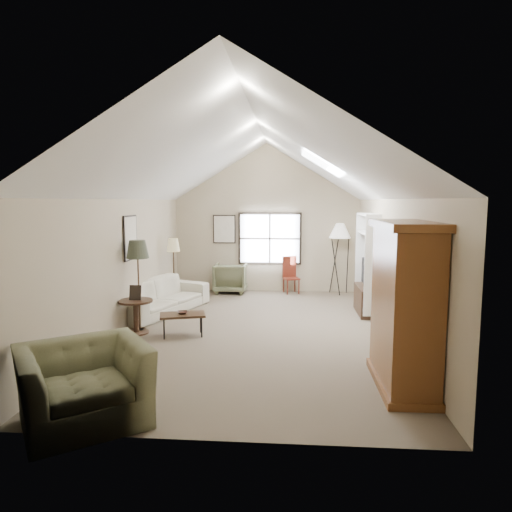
# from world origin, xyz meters

# --- Properties ---
(room_shell) EXTENTS (5.01, 8.01, 4.00)m
(room_shell) POSITION_xyz_m (0.00, 0.00, 3.21)
(room_shell) COLOR #6F624F
(room_shell) RESTS_ON ground
(window) EXTENTS (1.72, 0.08, 1.42)m
(window) POSITION_xyz_m (0.10, 3.96, 1.45)
(window) COLOR black
(window) RESTS_ON room_shell
(skylight) EXTENTS (0.80, 1.20, 0.52)m
(skylight) POSITION_xyz_m (1.30, 0.90, 3.22)
(skylight) COLOR white
(skylight) RESTS_ON room_shell
(wall_art) EXTENTS (1.97, 3.71, 0.88)m
(wall_art) POSITION_xyz_m (-1.88, 1.94, 1.73)
(wall_art) COLOR black
(wall_art) RESTS_ON room_shell
(armoire) EXTENTS (0.60, 1.50, 2.20)m
(armoire) POSITION_xyz_m (2.18, -2.40, 1.10)
(armoire) COLOR brown
(armoire) RESTS_ON ground
(tv_alcove) EXTENTS (0.32, 1.30, 2.10)m
(tv_alcove) POSITION_xyz_m (2.34, 1.60, 1.15)
(tv_alcove) COLOR white
(tv_alcove) RESTS_ON ground
(media_console) EXTENTS (0.34, 1.18, 0.60)m
(media_console) POSITION_xyz_m (2.32, 1.60, 0.30)
(media_console) COLOR #382316
(media_console) RESTS_ON ground
(tv_panel) EXTENTS (0.05, 0.90, 0.55)m
(tv_panel) POSITION_xyz_m (2.32, 1.60, 0.92)
(tv_panel) COLOR black
(tv_panel) RESTS_ON media_console
(sofa) EXTENTS (1.83, 2.72, 0.74)m
(sofa) POSITION_xyz_m (-2.20, 1.32, 0.37)
(sofa) COLOR beige
(sofa) RESTS_ON ground
(armchair_near) EXTENTS (1.78, 1.74, 0.87)m
(armchair_near) POSITION_xyz_m (-1.61, -3.70, 0.44)
(armchair_near) COLOR #71714F
(armchair_near) RESTS_ON ground
(armchair_far) EXTENTS (0.86, 0.89, 0.79)m
(armchair_far) POSITION_xyz_m (-0.94, 3.69, 0.40)
(armchair_far) COLOR #5F6244
(armchair_far) RESTS_ON ground
(coffee_table) EXTENTS (0.90, 0.65, 0.42)m
(coffee_table) POSITION_xyz_m (-1.29, -0.39, 0.21)
(coffee_table) COLOR #3C2A18
(coffee_table) RESTS_ON ground
(bowl) EXTENTS (0.24, 0.24, 0.05)m
(bowl) POSITION_xyz_m (-1.29, -0.39, 0.44)
(bowl) COLOR #3C2018
(bowl) RESTS_ON coffee_table
(side_table) EXTENTS (0.82, 0.82, 0.64)m
(side_table) POSITION_xyz_m (-2.20, -0.28, 0.32)
(side_table) COLOR #382317
(side_table) RESTS_ON ground
(side_chair) EXTENTS (0.49, 0.49, 0.98)m
(side_chair) POSITION_xyz_m (0.69, 3.70, 0.49)
(side_chair) COLOR maroon
(side_chair) RESTS_ON ground
(tripod_lamp) EXTENTS (0.56, 0.56, 1.92)m
(tripod_lamp) POSITION_xyz_m (1.96, 3.70, 0.96)
(tripod_lamp) COLOR silver
(tripod_lamp) RESTS_ON ground
(dark_lamp) EXTENTS (0.55, 0.55, 1.77)m
(dark_lamp) POSITION_xyz_m (-2.20, -0.08, 0.88)
(dark_lamp) COLOR #2A2E20
(dark_lamp) RESTS_ON ground
(tan_lamp) EXTENTS (0.41, 0.41, 1.59)m
(tan_lamp) POSITION_xyz_m (-2.20, 2.52, 0.79)
(tan_lamp) COLOR tan
(tan_lamp) RESTS_ON ground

